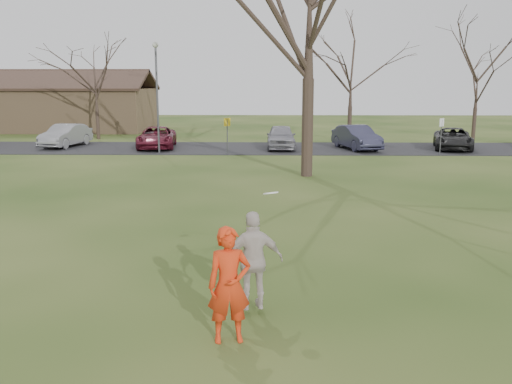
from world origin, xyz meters
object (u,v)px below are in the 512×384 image
(building, at_px, (32,107))
(big_tree, at_px, (310,10))
(player_defender, at_px, (229,285))
(catching_play, at_px, (254,260))
(car_1, at_px, (66,135))
(car_2, at_px, (157,137))
(car_4, at_px, (281,137))
(car_5, at_px, (357,137))
(car_6, at_px, (453,139))
(lamp_post, at_px, (157,84))

(building, height_order, big_tree, big_tree)
(player_defender, relative_size, big_tree, 0.13)
(catching_play, bearing_deg, big_tree, 82.31)
(car_1, bearing_deg, car_2, 4.19)
(car_2, distance_m, building, 18.83)
(car_4, xyz_separation_m, car_5, (4.59, -0.20, -0.00))
(car_6, distance_m, catching_play, 26.74)
(car_4, bearing_deg, player_defender, -93.09)
(catching_play, distance_m, big_tree, 15.85)
(player_defender, relative_size, lamp_post, 0.30)
(car_4, height_order, lamp_post, lamp_post)
(car_4, distance_m, catching_play, 24.22)
(player_defender, bearing_deg, car_6, 54.31)
(player_defender, xyz_separation_m, car_4, (1.43, 25.22, -0.17))
(car_2, relative_size, building, 0.23)
(car_1, relative_size, car_2, 0.91)
(player_defender, bearing_deg, big_tree, 71.13)
(car_5, distance_m, catching_play, 24.66)
(car_4, bearing_deg, car_2, 178.85)
(player_defender, distance_m, building, 43.30)
(car_2, height_order, big_tree, big_tree)
(player_defender, xyz_separation_m, catching_play, (0.36, 1.02, 0.06))
(car_2, bearing_deg, car_4, -7.17)
(building, bearing_deg, car_6, -23.02)
(car_5, distance_m, car_6, 5.88)
(catching_play, distance_m, lamp_post, 23.04)
(car_4, height_order, building, building)
(catching_play, relative_size, building, 0.10)
(player_defender, height_order, building, building)
(lamp_post, bearing_deg, building, 132.09)
(car_1, bearing_deg, car_5, 6.96)
(car_1, relative_size, building, 0.21)
(car_1, relative_size, lamp_post, 0.69)
(car_4, xyz_separation_m, catching_play, (-1.07, -24.20, 0.23))
(car_2, distance_m, big_tree, 14.50)
(car_2, relative_size, car_5, 1.07)
(car_5, bearing_deg, building, 136.37)
(building, relative_size, lamp_post, 3.29)
(big_tree, bearing_deg, building, 133.73)
(car_6, xyz_separation_m, lamp_post, (-17.57, -2.08, 3.29))
(car_1, relative_size, car_4, 1.01)
(car_5, bearing_deg, car_4, 161.72)
(lamp_post, bearing_deg, catching_play, -74.68)
(car_4, distance_m, big_tree, 11.53)
(car_1, distance_m, car_4, 13.63)
(car_1, bearing_deg, lamp_post, -14.26)
(player_defender, height_order, car_2, player_defender)
(car_6, xyz_separation_m, building, (-31.57, 13.42, 1.25))
(player_defender, bearing_deg, car_5, 66.11)
(car_5, bearing_deg, player_defender, -119.37)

